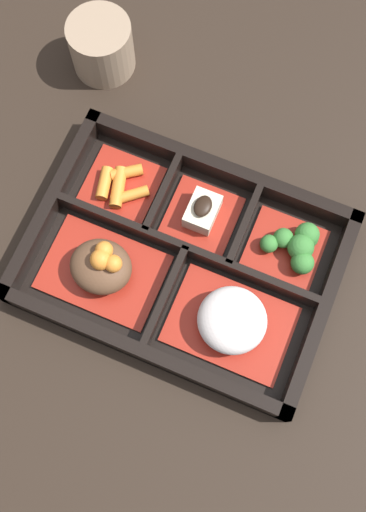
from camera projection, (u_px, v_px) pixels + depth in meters
name	position (u px, v px, depth m)	size (l,w,h in m)	color
ground_plane	(183.00, 262.00, 0.68)	(3.00, 3.00, 0.00)	black
bento_base	(183.00, 261.00, 0.68)	(0.34, 0.24, 0.01)	black
bento_rim	(184.00, 255.00, 0.66)	(0.34, 0.24, 0.04)	black
bowl_rice	(232.00, 321.00, 0.63)	(0.13, 0.09, 0.05)	maroon
bowl_stew	(102.00, 267.00, 0.65)	(0.13, 0.09, 0.06)	maroon
bowl_greens	(295.00, 245.00, 0.66)	(0.08, 0.08, 0.03)	maroon
bowl_tofu	(202.00, 213.00, 0.68)	(0.08, 0.08, 0.04)	maroon
bowl_carrots	(121.00, 185.00, 0.69)	(0.08, 0.08, 0.02)	maroon
tea_cup	(101.00, 45.00, 0.72)	(0.08, 0.08, 0.07)	gray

